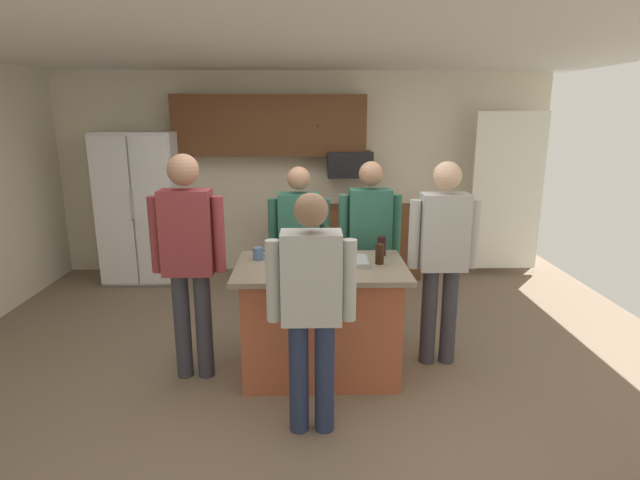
{
  "coord_description": "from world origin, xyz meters",
  "views": [
    {
      "loc": [
        0.07,
        -3.95,
        2.09
      ],
      "look_at": [
        0.17,
        0.17,
        1.05
      ],
      "focal_mm": 28.55,
      "sensor_mm": 36.0,
      "label": 1
    }
  ],
  "objects": [
    {
      "name": "cabinet_run_upper",
      "position": [
        -0.4,
        2.6,
        1.93
      ],
      "size": [
        2.4,
        0.38,
        0.75
      ],
      "color": "brown"
    },
    {
      "name": "cabinet_run_lower",
      "position": [
        0.6,
        2.48,
        0.45
      ],
      "size": [
        1.8,
        0.63,
        0.9
      ],
      "color": "brown",
      "rests_on": "ground"
    },
    {
      "name": "mug_ceramic_white",
      "position": [
        -0.33,
        0.03,
        0.97
      ],
      "size": [
        0.12,
        0.08,
        0.1
      ],
      "color": "#4C6B99",
      "rests_on": "kitchen_island"
    },
    {
      "name": "mug_blue_stoneware",
      "position": [
        -0.05,
        0.02,
        0.97
      ],
      "size": [
        0.12,
        0.08,
        0.09
      ],
      "color": "white",
      "rests_on": "kitchen_island"
    },
    {
      "name": "floor",
      "position": [
        0.0,
        0.0,
        0.0
      ],
      "size": [
        7.04,
        7.04,
        0.0
      ],
      "primitive_type": "plane",
      "color": "#7F6B56",
      "rests_on": "ground"
    },
    {
      "name": "person_guest_left",
      "position": [
        -0.01,
        0.64,
        0.93
      ],
      "size": [
        0.57,
        0.22,
        1.61
      ],
      "rotation": [
        0.0,
        0.0,
        -1.34
      ],
      "color": "#4C5166",
      "rests_on": "ground"
    },
    {
      "name": "microwave_over_range",
      "position": [
        0.6,
        2.5,
        1.45
      ],
      "size": [
        0.56,
        0.4,
        0.32
      ],
      "primitive_type": "cube",
      "color": "black"
    },
    {
      "name": "french_door_window_panel",
      "position": [
        2.6,
        2.4,
        1.1
      ],
      "size": [
        0.9,
        0.06,
        2.0
      ],
      "primitive_type": "cube",
      "color": "white",
      "rests_on": "ground"
    },
    {
      "name": "person_host_foreground",
      "position": [
        1.17,
        0.02,
        0.99
      ],
      "size": [
        0.57,
        0.23,
        1.71
      ],
      "rotation": [
        0.0,
        0.0,
        -2.98
      ],
      "color": "#383842",
      "rests_on": "ground"
    },
    {
      "name": "kitchen_island",
      "position": [
        0.17,
        -0.13,
        0.47
      ],
      "size": [
        1.34,
        0.87,
        0.92
      ],
      "color": "#AD5638",
      "rests_on": "ground"
    },
    {
      "name": "glass_short_whisky",
      "position": [
        0.69,
        0.14,
        1.0
      ],
      "size": [
        0.08,
        0.08,
        0.16
      ],
      "color": "black",
      "rests_on": "kitchen_island"
    },
    {
      "name": "refrigerator",
      "position": [
        -2.0,
        2.38,
        0.93
      ],
      "size": [
        0.95,
        0.76,
        1.86
      ],
      "color": "white",
      "rests_on": "ground"
    },
    {
      "name": "person_guest_right",
      "position": [
        0.64,
        0.56,
        0.96
      ],
      "size": [
        0.57,
        0.22,
        1.67
      ],
      "rotation": [
        0.0,
        0.0,
        -2.16
      ],
      "color": "#383842",
      "rests_on": "ground"
    },
    {
      "name": "ceiling",
      "position": [
        0.0,
        0.0,
        2.6
      ],
      "size": [
        7.04,
        7.04,
        0.0
      ],
      "primitive_type": "plane",
      "color": "white"
    },
    {
      "name": "person_guest_by_door",
      "position": [
        0.09,
        -0.92,
        0.93
      ],
      "size": [
        0.57,
        0.22,
        1.62
      ],
      "rotation": [
        0.0,
        0.0,
        1.47
      ],
      "color": "#232D4C",
      "rests_on": "ground"
    },
    {
      "name": "back_wall",
      "position": [
        0.0,
        2.8,
        1.3
      ],
      "size": [
        6.4,
        0.1,
        2.6
      ],
      "primitive_type": "cube",
      "color": "beige",
      "rests_on": "ground"
    },
    {
      "name": "glass_dark_ale",
      "position": [
        0.63,
        -0.11,
        1.0
      ],
      "size": [
        0.07,
        0.07,
        0.16
      ],
      "color": "black",
      "rests_on": "kitchen_island"
    },
    {
      "name": "tumbler_amber",
      "position": [
        0.08,
        -0.33,
        0.99
      ],
      "size": [
        0.07,
        0.07,
        0.14
      ],
      "color": "black",
      "rests_on": "kitchen_island"
    },
    {
      "name": "glass_pilsner",
      "position": [
        0.0,
        -0.16,
        1.01
      ],
      "size": [
        0.07,
        0.07,
        0.17
      ],
      "color": "black",
      "rests_on": "kitchen_island"
    },
    {
      "name": "serving_tray",
      "position": [
        0.32,
        -0.11,
        0.94
      ],
      "size": [
        0.44,
        0.3,
        0.04
      ],
      "color": "#B7B7BC",
      "rests_on": "kitchen_island"
    },
    {
      "name": "person_elder_center",
      "position": [
        -0.85,
        -0.17,
        1.05
      ],
      "size": [
        0.57,
        0.24,
        1.79
      ],
      "rotation": [
        0.0,
        0.0,
        0.03
      ],
      "color": "#383842",
      "rests_on": "ground"
    }
  ]
}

